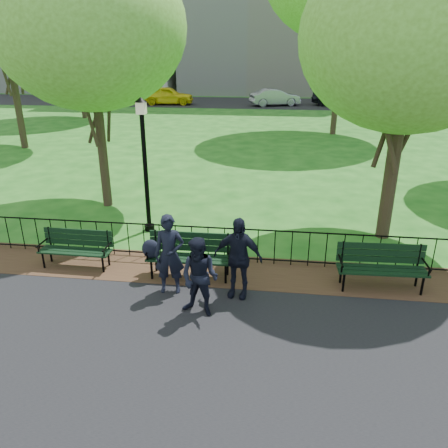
# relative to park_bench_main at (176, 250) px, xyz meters

# --- Properties ---
(ground) EXTENTS (120.00, 120.00, 0.00)m
(ground) POSITION_rel_park_bench_main_xyz_m (0.78, -1.14, -0.66)
(ground) COLOR #1A5716
(asphalt_path) EXTENTS (60.00, 9.20, 0.01)m
(asphalt_path) POSITION_rel_park_bench_main_xyz_m (0.78, -4.54, -0.65)
(asphalt_path) COLOR black
(asphalt_path) RESTS_ON ground
(dirt_strip) EXTENTS (60.00, 1.60, 0.01)m
(dirt_strip) POSITION_rel_park_bench_main_xyz_m (0.78, 0.36, -0.64)
(dirt_strip) COLOR #392517
(dirt_strip) RESTS_ON ground
(far_street) EXTENTS (70.00, 9.00, 0.01)m
(far_street) POSITION_rel_park_bench_main_xyz_m (0.78, 33.86, -0.65)
(far_street) COLOR black
(far_street) RESTS_ON ground
(iron_fence) EXTENTS (24.06, 0.06, 1.00)m
(iron_fence) POSITION_rel_park_bench_main_xyz_m (0.78, 0.86, -0.16)
(iron_fence) COLOR black
(iron_fence) RESTS_ON ground
(park_bench_main) EXTENTS (2.01, 0.62, 1.09)m
(park_bench_main) POSITION_rel_park_bench_main_xyz_m (0.00, 0.00, 0.00)
(park_bench_main) COLOR black
(park_bench_main) RESTS_ON ground
(park_bench_left_a) EXTENTS (1.70, 0.55, 0.96)m
(park_bench_left_a) POSITION_rel_park_bench_main_xyz_m (-2.46, 0.20, -0.11)
(park_bench_left_a) COLOR black
(park_bench_left_a) RESTS_ON ground
(park_bench_right_a) EXTENTS (1.88, 0.65, 1.06)m
(park_bench_right_a) POSITION_rel_park_bench_main_xyz_m (4.46, 0.09, -0.05)
(park_bench_right_a) COLOR black
(park_bench_right_a) RESTS_ON ground
(lamppost) EXTENTS (0.33, 0.33, 3.68)m
(lamppost) POSITION_rel_park_bench_main_xyz_m (-1.41, 2.55, 1.35)
(lamppost) COLOR black
(lamppost) RESTS_ON ground
(tree_near_w) EXTENTS (5.60, 5.60, 7.80)m
(tree_near_w) POSITION_rel_park_bench_main_xyz_m (-3.39, 4.45, 4.76)
(tree_near_w) COLOR #2D2116
(tree_near_w) RESTS_ON ground
(tree_near_e) EXTENTS (5.25, 5.25, 7.32)m
(tree_near_e) POSITION_rel_park_bench_main_xyz_m (5.11, 2.95, 4.42)
(tree_near_e) COLOR #2D2116
(tree_near_e) RESTS_ON ground
(tree_far_w) EXTENTS (7.57, 7.57, 10.55)m
(tree_far_w) POSITION_rel_park_bench_main_xyz_m (-12.33, 22.76, 6.67)
(tree_far_w) COLOR #2D2116
(tree_far_w) RESTS_ON ground
(person_left) EXTENTS (0.67, 0.48, 1.73)m
(person_left) POSITION_rel_park_bench_main_xyz_m (0.03, -0.68, 0.22)
(person_left) COLOR black
(person_left) RESTS_ON asphalt_path
(person_mid) EXTENTS (0.85, 0.59, 1.59)m
(person_mid) POSITION_rel_park_bench_main_xyz_m (0.80, -1.43, 0.15)
(person_mid) COLOR black
(person_mid) RESTS_ON asphalt_path
(person_right) EXTENTS (1.07, 0.57, 1.74)m
(person_right) POSITION_rel_park_bench_main_xyz_m (1.45, -0.65, 0.22)
(person_right) COLOR black
(person_right) RESTS_ON asphalt_path
(taxi) EXTENTS (4.93, 2.46, 1.61)m
(taxi) POSITION_rel_park_bench_main_xyz_m (-8.26, 31.50, 0.16)
(taxi) COLOR yellow
(taxi) RESTS_ON far_street
(sedan_silver) EXTENTS (4.69, 3.00, 1.46)m
(sedan_silver) POSITION_rel_park_bench_main_xyz_m (1.49, 31.81, 0.08)
(sedan_silver) COLOR #929499
(sedan_silver) RESTS_ON far_street
(sedan_dark) EXTENTS (6.14, 4.49, 1.65)m
(sedan_dark) POSITION_rel_park_bench_main_xyz_m (7.56, 32.14, 0.18)
(sedan_dark) COLOR black
(sedan_dark) RESTS_ON far_street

